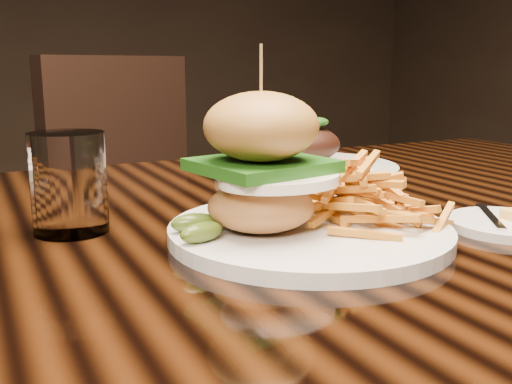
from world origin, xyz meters
name	(u,v)px	position (x,y,z in m)	size (l,w,h in m)	color
dining_table	(259,275)	(0.00, 0.00, 0.67)	(1.60, 0.90, 0.75)	black
burger_plate	(305,191)	(0.00, -0.11, 0.80)	(0.30, 0.30, 0.20)	silver
side_saucer	(508,224)	(0.22, -0.18, 0.76)	(0.13, 0.13, 0.02)	silver
ramekin	(316,190)	(0.10, 0.02, 0.77)	(0.08, 0.08, 0.04)	silver
water_tumbler	(69,183)	(-0.22, 0.02, 0.80)	(0.08, 0.08, 0.11)	white
far_dish	(306,164)	(0.19, 0.20, 0.77)	(0.30, 0.30, 0.10)	silver
chair_far	(150,213)	(0.11, 0.88, 0.54)	(0.61, 0.61, 0.95)	black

